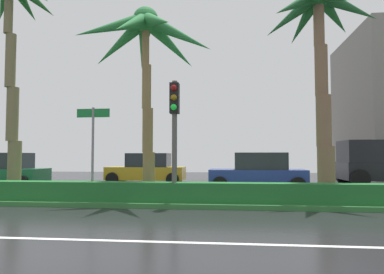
% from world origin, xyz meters
% --- Properties ---
extents(ground_plane, '(90.00, 42.00, 0.10)m').
position_xyz_m(ground_plane, '(0.00, 9.00, -0.05)').
color(ground_plane, black).
extents(median_strip, '(85.50, 4.00, 0.15)m').
position_xyz_m(median_strip, '(0.00, 8.00, 0.07)').
color(median_strip, '#2D6B33').
rests_on(median_strip, ground_plane).
extents(median_hedge, '(76.50, 0.70, 0.60)m').
position_xyz_m(median_hedge, '(0.00, 6.60, 0.45)').
color(median_hedge, '#1E6028').
rests_on(median_hedge, median_strip).
extents(palm_tree_centre_left, '(3.60, 3.62, 8.43)m').
position_xyz_m(palm_tree_centre_left, '(-3.06, 7.63, 6.92)').
color(palm_tree_centre_left, brown).
rests_on(palm_tree_centre_left, median_strip).
extents(palm_tree_centre, '(4.77, 4.84, 6.74)m').
position_xyz_m(palm_tree_centre, '(2.02, 7.75, 5.59)').
color(palm_tree_centre, olive).
rests_on(palm_tree_centre, median_strip).
extents(palm_tree_centre_right, '(4.12, 4.06, 7.55)m').
position_xyz_m(palm_tree_centre_right, '(8.12, 8.17, 5.97)').
color(palm_tree_centre_right, brown).
rests_on(palm_tree_centre_right, median_strip).
extents(traffic_signal_median_right, '(0.28, 0.43, 3.77)m').
position_xyz_m(traffic_signal_median_right, '(3.29, 6.48, 2.75)').
color(traffic_signal_median_right, '#4C4C47').
rests_on(traffic_signal_median_right, median_strip).
extents(street_name_sign, '(1.10, 0.08, 3.00)m').
position_xyz_m(street_name_sign, '(0.57, 6.69, 2.08)').
color(street_name_sign, slate).
rests_on(street_name_sign, median_strip).
extents(car_in_traffic_leading, '(4.30, 2.02, 1.72)m').
position_xyz_m(car_in_traffic_leading, '(-6.08, 11.90, 0.83)').
color(car_in_traffic_leading, '#195133').
rests_on(car_in_traffic_leading, ground_plane).
extents(car_in_traffic_second, '(4.30, 2.02, 1.72)m').
position_xyz_m(car_in_traffic_second, '(0.32, 15.29, 0.83)').
color(car_in_traffic_second, '#B28C1E').
rests_on(car_in_traffic_second, ground_plane).
extents(car_in_traffic_third, '(4.30, 2.02, 1.72)m').
position_xyz_m(car_in_traffic_third, '(6.23, 12.06, 0.83)').
color(car_in_traffic_third, navy).
rests_on(car_in_traffic_third, ground_plane).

